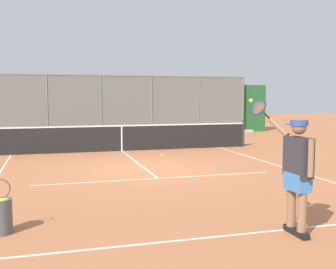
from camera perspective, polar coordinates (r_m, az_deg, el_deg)
name	(u,v)px	position (r m, az deg, el deg)	size (l,w,h in m)	color
ground_plane	(145,169)	(11.61, -3.14, -4.75)	(60.00, 60.00, 0.00)	#B76B42
court_line_markings	(161,180)	(10.03, -1.01, -6.35)	(7.75, 9.66, 0.01)	white
fence_backdrop	(100,110)	(21.80, -9.35, 3.40)	(18.75, 1.37, 3.08)	slate
tennis_net	(122,138)	(15.34, -6.41, -0.43)	(9.96, 0.09, 1.07)	#2D2D2D
tennis_player	(297,167)	(6.31, 17.35, -4.35)	(0.48, 1.41, 1.99)	black
tennis_ball_by_sideline	(162,155)	(13.96, -0.83, -2.88)	(0.07, 0.07, 0.07)	#D6E042
ball_basket	(1,214)	(6.69, -22.03, -10.12)	(0.32, 0.32, 0.83)	#4C5156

